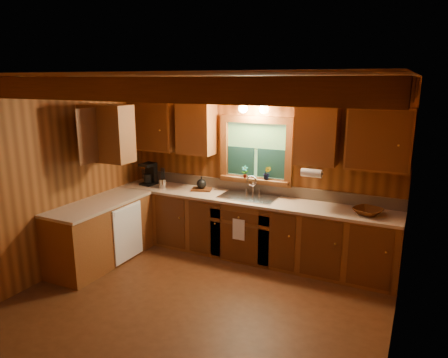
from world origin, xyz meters
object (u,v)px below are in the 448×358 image
cutting_board (202,189)px  wicker_basket (368,212)px  sink (248,200)px  coffee_maker (150,174)px

cutting_board → wicker_basket: size_ratio=0.87×
cutting_board → wicker_basket: (2.46, -0.11, 0.03)m
sink → wicker_basket: 1.66m
sink → cutting_board: bearing=176.1°
coffee_maker → wicker_basket: (3.40, -0.08, -0.13)m
sink → cutting_board: size_ratio=2.73×
coffee_maker → wicker_basket: bearing=6.9°
sink → coffee_maker: bearing=179.4°
sink → coffee_maker: 1.76m
coffee_maker → sink: bearing=7.6°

